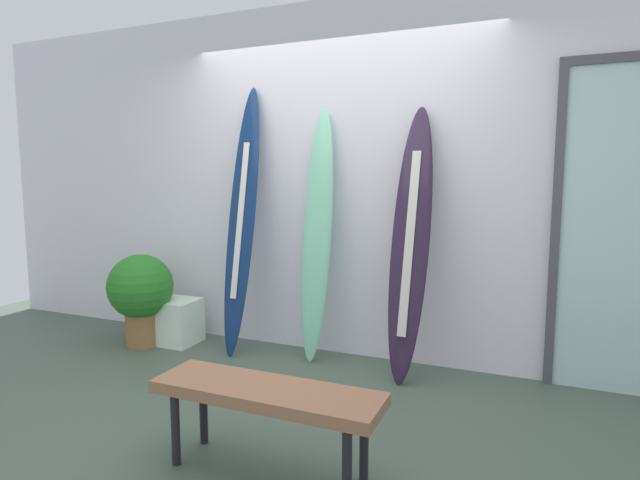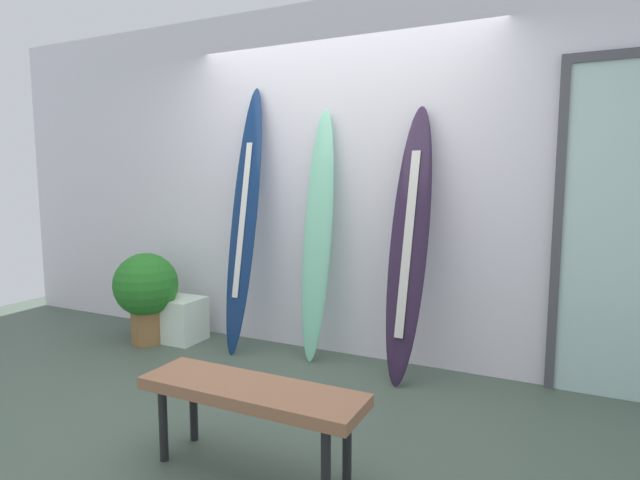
% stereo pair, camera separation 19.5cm
% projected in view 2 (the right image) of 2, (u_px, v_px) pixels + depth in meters
% --- Properties ---
extents(ground, '(8.00, 8.00, 0.04)m').
position_uv_depth(ground, '(257.00, 413.00, 3.19)').
color(ground, '#465648').
extents(wall_back, '(7.20, 0.20, 2.80)m').
position_uv_depth(wall_back, '(342.00, 181.00, 4.18)').
color(wall_back, silver).
rests_on(wall_back, ground).
extents(surfboard_navy, '(0.25, 0.48, 2.17)m').
position_uv_depth(surfboard_navy, '(244.00, 220.00, 4.22)').
color(surfboard_navy, navy).
rests_on(surfboard_navy, ground).
extents(surfboard_seafoam, '(0.26, 0.34, 1.97)m').
position_uv_depth(surfboard_seafoam, '(318.00, 237.00, 4.02)').
color(surfboard_seafoam, '#7DD0A8').
rests_on(surfboard_seafoam, ground).
extents(surfboard_charcoal, '(0.30, 0.51, 1.94)m').
position_uv_depth(surfboard_charcoal, '(409.00, 245.00, 3.60)').
color(surfboard_charcoal, '#291A32').
rests_on(surfboard_charcoal, ground).
extents(display_block_left, '(0.34, 0.34, 0.38)m').
position_uv_depth(display_block_left, '(182.00, 320.00, 4.53)').
color(display_block_left, silver).
rests_on(display_block_left, ground).
extents(potted_plant, '(0.55, 0.55, 0.79)m').
position_uv_depth(potted_plant, '(146.00, 290.00, 4.44)').
color(potted_plant, olive).
rests_on(potted_plant, ground).
extents(bench, '(1.14, 0.33, 0.44)m').
position_uv_depth(bench, '(251.00, 396.00, 2.49)').
color(bench, '#915F42').
rests_on(bench, ground).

